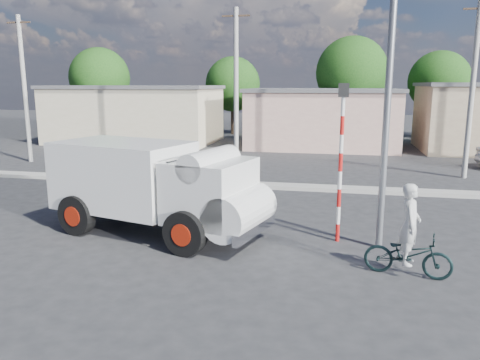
% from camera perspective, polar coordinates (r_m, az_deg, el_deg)
% --- Properties ---
extents(ground_plane, '(120.00, 120.00, 0.00)m').
position_cam_1_polar(ground_plane, '(12.53, -3.24, -8.65)').
color(ground_plane, '#28292B').
rests_on(ground_plane, ground).
extents(median, '(40.00, 0.80, 0.16)m').
position_cam_1_polar(median, '(20.04, 2.69, -0.66)').
color(median, '#99968E').
rests_on(median, ground).
extents(truck, '(6.82, 3.92, 2.66)m').
position_cam_1_polar(truck, '(13.71, -10.01, -0.61)').
color(truck, black).
rests_on(truck, ground).
extents(bicycle, '(2.03, 1.01, 1.02)m').
position_cam_1_polar(bicycle, '(11.49, 19.78, -8.55)').
color(bicycle, black).
rests_on(bicycle, ground).
extents(cyclist, '(0.56, 0.75, 1.87)m').
position_cam_1_polar(cyclist, '(11.35, 19.93, -6.54)').
color(cyclist, silver).
rests_on(cyclist, ground).
extents(traffic_pole, '(0.28, 0.18, 4.36)m').
position_cam_1_polar(traffic_pole, '(12.96, 12.22, 3.63)').
color(traffic_pole, red).
rests_on(traffic_pole, ground).
extents(streetlight, '(2.34, 0.22, 9.00)m').
position_cam_1_polar(streetlight, '(12.60, 17.10, 13.97)').
color(streetlight, slate).
rests_on(streetlight, ground).
extents(building_row, '(37.80, 7.30, 4.44)m').
position_cam_1_polar(building_row, '(33.47, 8.47, 7.71)').
color(building_row, beige).
rests_on(building_row, ground).
extents(tree_row, '(34.13, 7.32, 8.10)m').
position_cam_1_polar(tree_row, '(40.32, 4.29, 12.27)').
color(tree_row, '#38281E').
rests_on(tree_row, ground).
extents(utility_poles, '(35.40, 0.24, 8.00)m').
position_cam_1_polar(utility_poles, '(23.34, 12.44, 10.69)').
color(utility_poles, '#99968E').
rests_on(utility_poles, ground).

